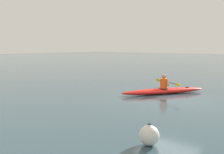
{
  "coord_description": "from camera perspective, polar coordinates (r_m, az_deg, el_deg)",
  "views": [
    {
      "loc": [
        -5.97,
        11.33,
        2.47
      ],
      "look_at": [
        1.88,
        1.95,
        1.09
      ],
      "focal_mm": 43.79,
      "sensor_mm": 36.0,
      "label": 1
    }
  ],
  "objects": [
    {
      "name": "ground_plane",
      "position": [
        13.04,
        11.94,
        -4.63
      ],
      "size": [
        160.0,
        160.0,
        0.0
      ],
      "primitive_type": "plane",
      "color": "#334C56"
    },
    {
      "name": "kayak",
      "position": [
        14.5,
        10.74,
        -2.88
      ],
      "size": [
        2.94,
        4.4,
        0.3
      ],
      "color": "red",
      "rests_on": "ground"
    },
    {
      "name": "kayaker",
      "position": [
        14.44,
        10.84,
        -1.13
      ],
      "size": [
        2.02,
        1.21,
        0.72
      ],
      "color": "#E04C14",
      "rests_on": "kayak"
    },
    {
      "name": "mooring_buoy_channel_marker",
      "position": [
        7.03,
        7.77,
        -11.98
      ],
      "size": [
        0.51,
        0.51,
        0.56
      ],
      "color": "silver",
      "rests_on": "ground"
    }
  ]
}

